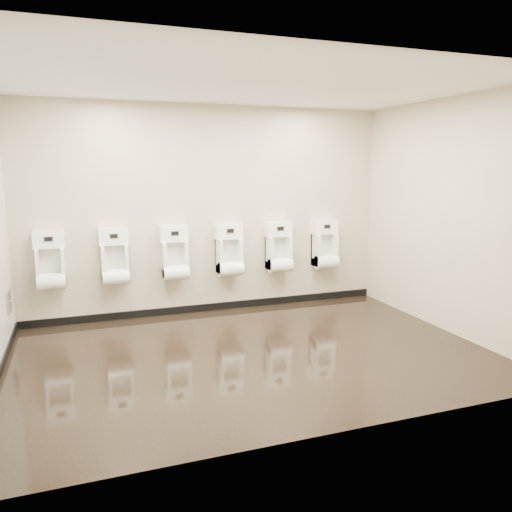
{
  "coord_description": "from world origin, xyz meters",
  "views": [
    {
      "loc": [
        -1.69,
        -4.83,
        2.0
      ],
      "look_at": [
        0.24,
        0.55,
        0.96
      ],
      "focal_mm": 35.0,
      "sensor_mm": 36.0,
      "label": 1
    }
  ],
  "objects_px": {
    "urinal_1": "(115,261)",
    "urinal_3": "(229,254)",
    "access_panel": "(9,302)",
    "urinal_2": "(175,257)",
    "urinal_4": "(279,251)",
    "urinal_0": "(51,264)",
    "urinal_5": "(325,248)"
  },
  "relations": [
    {
      "from": "urinal_1",
      "to": "urinal_3",
      "type": "xyz_separation_m",
      "value": [
        1.52,
        0.0,
        0.0
      ]
    },
    {
      "from": "access_panel",
      "to": "urinal_1",
      "type": "height_order",
      "value": "urinal_1"
    },
    {
      "from": "urinal_2",
      "to": "urinal_4",
      "type": "relative_size",
      "value": 1.0
    },
    {
      "from": "urinal_0",
      "to": "urinal_3",
      "type": "bearing_deg",
      "value": 0.0
    },
    {
      "from": "access_panel",
      "to": "urinal_2",
      "type": "bearing_deg",
      "value": 12.24
    },
    {
      "from": "urinal_1",
      "to": "urinal_2",
      "type": "xyz_separation_m",
      "value": [
        0.77,
        0.0,
        0.0
      ]
    },
    {
      "from": "urinal_2",
      "to": "urinal_3",
      "type": "xyz_separation_m",
      "value": [
        0.75,
        0.0,
        0.0
      ]
    },
    {
      "from": "urinal_3",
      "to": "urinal_5",
      "type": "relative_size",
      "value": 1.0
    },
    {
      "from": "urinal_0",
      "to": "urinal_4",
      "type": "bearing_deg",
      "value": 0.0
    },
    {
      "from": "urinal_3",
      "to": "urinal_5",
      "type": "xyz_separation_m",
      "value": [
        1.46,
        0.0,
        0.0
      ]
    },
    {
      "from": "urinal_2",
      "to": "urinal_5",
      "type": "xyz_separation_m",
      "value": [
        2.21,
        0.0,
        0.0
      ]
    },
    {
      "from": "urinal_0",
      "to": "urinal_3",
      "type": "height_order",
      "value": "same"
    },
    {
      "from": "urinal_1",
      "to": "urinal_2",
      "type": "distance_m",
      "value": 0.77
    },
    {
      "from": "access_panel",
      "to": "urinal_0",
      "type": "height_order",
      "value": "urinal_0"
    },
    {
      "from": "urinal_1",
      "to": "urinal_4",
      "type": "xyz_separation_m",
      "value": [
        2.25,
        0.0,
        0.0
      ]
    },
    {
      "from": "urinal_4",
      "to": "urinal_1",
      "type": "bearing_deg",
      "value": 180.0
    },
    {
      "from": "urinal_5",
      "to": "urinal_4",
      "type": "bearing_deg",
      "value": 180.0
    },
    {
      "from": "urinal_0",
      "to": "urinal_4",
      "type": "xyz_separation_m",
      "value": [
        3.01,
        0.0,
        0.0
      ]
    },
    {
      "from": "urinal_0",
      "to": "urinal_2",
      "type": "xyz_separation_m",
      "value": [
        1.52,
        0.0,
        0.0
      ]
    },
    {
      "from": "access_panel",
      "to": "urinal_4",
      "type": "xyz_separation_m",
      "value": [
        3.45,
        0.43,
        0.32
      ]
    },
    {
      "from": "access_panel",
      "to": "urinal_3",
      "type": "xyz_separation_m",
      "value": [
        2.71,
        0.43,
        0.32
      ]
    },
    {
      "from": "urinal_1",
      "to": "urinal_2",
      "type": "relative_size",
      "value": 1.0
    },
    {
      "from": "urinal_0",
      "to": "urinal_4",
      "type": "height_order",
      "value": "same"
    },
    {
      "from": "urinal_0",
      "to": "urinal_1",
      "type": "height_order",
      "value": "same"
    },
    {
      "from": "urinal_3",
      "to": "urinal_2",
      "type": "bearing_deg",
      "value": 180.0
    },
    {
      "from": "urinal_2",
      "to": "urinal_1",
      "type": "bearing_deg",
      "value": 180.0
    },
    {
      "from": "urinal_1",
      "to": "urinal_5",
      "type": "relative_size",
      "value": 1.0
    },
    {
      "from": "urinal_1",
      "to": "urinal_2",
      "type": "bearing_deg",
      "value": 0.0
    },
    {
      "from": "urinal_3",
      "to": "urinal_5",
      "type": "height_order",
      "value": "same"
    },
    {
      "from": "access_panel",
      "to": "urinal_1",
      "type": "bearing_deg",
      "value": 19.59
    },
    {
      "from": "urinal_5",
      "to": "access_panel",
      "type": "bearing_deg",
      "value": -174.18
    },
    {
      "from": "urinal_0",
      "to": "urinal_2",
      "type": "relative_size",
      "value": 1.0
    }
  ]
}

